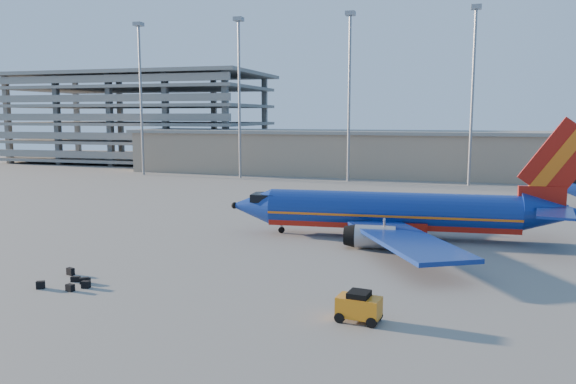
% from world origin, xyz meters
% --- Properties ---
extents(ground, '(220.00, 220.00, 0.00)m').
position_xyz_m(ground, '(0.00, 0.00, 0.00)').
color(ground, slate).
rests_on(ground, ground).
extents(terminal_building, '(122.00, 16.00, 8.50)m').
position_xyz_m(terminal_building, '(10.00, 58.00, 4.32)').
color(terminal_building, gray).
rests_on(terminal_building, ground).
extents(parking_garage, '(62.00, 32.00, 21.40)m').
position_xyz_m(parking_garage, '(-62.00, 74.05, 11.73)').
color(parking_garage, slate).
rests_on(parking_garage, ground).
extents(light_mast_row, '(101.60, 1.60, 28.65)m').
position_xyz_m(light_mast_row, '(5.00, 46.00, 17.55)').
color(light_mast_row, gray).
rests_on(light_mast_row, ground).
extents(aircraft_main, '(33.32, 31.97, 11.28)m').
position_xyz_m(aircraft_main, '(7.60, 2.34, 2.41)').
color(aircraft_main, navy).
rests_on(aircraft_main, ground).
extents(baggage_tug, '(2.58, 1.76, 1.73)m').
position_xyz_m(baggage_tug, '(7.42, -20.07, 0.90)').
color(baggage_tug, orange).
rests_on(baggage_tug, ground).
extents(luggage_pile, '(3.59, 3.81, 0.52)m').
position_xyz_m(luggage_pile, '(-12.37, -18.61, 0.23)').
color(luggage_pile, black).
rests_on(luggage_pile, ground).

